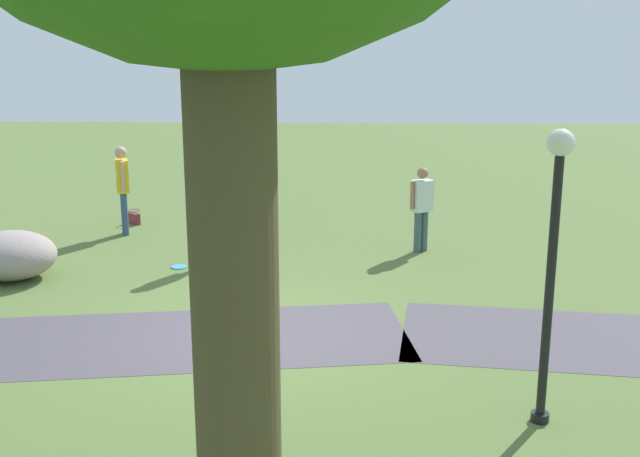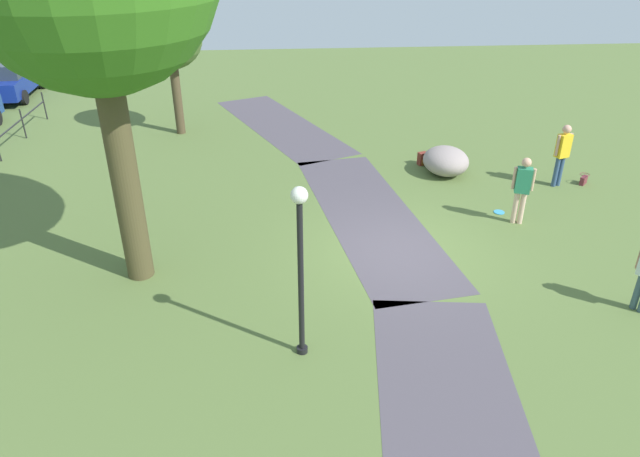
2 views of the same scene
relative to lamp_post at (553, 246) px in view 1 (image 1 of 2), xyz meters
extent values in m
plane|color=#566C36|center=(3.37, -2.41, -2.01)|extent=(48.00, 48.00, 0.00)
cube|color=#4D464F|center=(5.27, -2.05, -2.00)|extent=(8.25, 3.42, 0.01)
cylinder|color=#484126|center=(2.84, 3.35, 0.31)|extent=(0.56, 0.56, 4.63)
cylinder|color=black|center=(0.00, 0.00, -1.96)|extent=(0.20, 0.20, 0.10)
cylinder|color=black|center=(0.00, 0.00, -0.54)|extent=(0.10, 0.10, 2.94)
sphere|color=white|center=(0.00, 0.00, 1.07)|extent=(0.28, 0.28, 0.28)
ellipsoid|color=gray|center=(7.82, -4.75, -1.59)|extent=(1.59, 1.41, 0.82)
cylinder|color=#314B6D|center=(6.65, -7.64, -1.56)|extent=(0.13, 0.13, 0.89)
cylinder|color=#314B6D|center=(6.70, -7.79, -1.56)|extent=(0.13, 0.13, 0.89)
cube|color=yellow|center=(6.68, -7.72, -0.79)|extent=(0.34, 0.42, 0.66)
cylinder|color=tan|center=(6.61, -7.51, -0.75)|extent=(0.08, 0.08, 0.59)
cylinder|color=tan|center=(6.75, -7.93, -0.75)|extent=(0.08, 0.08, 0.59)
sphere|color=tan|center=(6.68, -7.72, -0.31)|extent=(0.24, 0.24, 0.24)
cylinder|color=beige|center=(4.49, -5.77, -1.58)|extent=(0.13, 0.13, 0.85)
cylinder|color=beige|center=(4.54, -5.62, -1.58)|extent=(0.13, 0.13, 0.85)
cube|color=#287F58|center=(4.52, -5.70, -0.83)|extent=(0.35, 0.42, 0.64)
cylinder|color=tan|center=(4.44, -5.90, -0.80)|extent=(0.08, 0.08, 0.57)
cylinder|color=tan|center=(4.59, -5.49, -0.80)|extent=(0.08, 0.08, 0.57)
sphere|color=tan|center=(4.52, -5.70, -0.37)|extent=(0.23, 0.23, 0.23)
cylinder|color=#3E585E|center=(0.65, -6.70, -1.61)|extent=(0.13, 0.13, 0.79)
cylinder|color=#3E585E|center=(0.79, -6.63, -1.61)|extent=(0.13, 0.13, 0.79)
cube|color=silver|center=(0.72, -6.66, -0.92)|extent=(0.43, 0.39, 0.59)
cylinder|color=#A27056|center=(0.53, -6.77, -0.89)|extent=(0.08, 0.08, 0.52)
cylinder|color=#A27056|center=(0.91, -6.56, -0.89)|extent=(0.08, 0.08, 0.52)
sphere|color=#A27056|center=(0.72, -6.66, -0.49)|extent=(0.21, 0.21, 0.21)
cube|color=maroon|center=(6.72, -8.57, -1.89)|extent=(0.31, 0.31, 0.24)
torus|color=maroon|center=(6.72, -8.57, -1.71)|extent=(0.38, 0.38, 0.02)
cylinder|color=#3A9CD6|center=(5.11, -5.48, -2.00)|extent=(0.28, 0.28, 0.02)
camera|label=1|loc=(2.15, 8.02, 2.25)|focal=44.78mm
camera|label=2|loc=(-8.01, 0.33, 4.80)|focal=32.33mm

